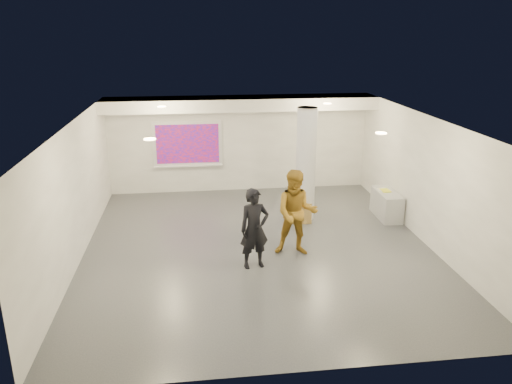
{
  "coord_description": "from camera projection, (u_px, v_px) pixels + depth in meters",
  "views": [
    {
      "loc": [
        -1.39,
        -10.63,
        4.91
      ],
      "look_at": [
        0.0,
        0.4,
        1.25
      ],
      "focal_mm": 35.0,
      "sensor_mm": 36.0,
      "label": 1
    }
  ],
  "objects": [
    {
      "name": "floor",
      "position": [
        258.0,
        248.0,
        11.71
      ],
      "size": [
        8.0,
        9.0,
        0.01
      ],
      "primitive_type": "cube",
      "color": "#3A3D42",
      "rests_on": "ground"
    },
    {
      "name": "wall_left",
      "position": [
        75.0,
        194.0,
        10.77
      ],
      "size": [
        0.01,
        9.0,
        3.0
      ],
      "primitive_type": "cube",
      "color": "silver",
      "rests_on": "floor"
    },
    {
      "name": "cardboard_front",
      "position": [
        299.0,
        215.0,
        13.14
      ],
      "size": [
        0.47,
        0.31,
        0.47
      ],
      "primitive_type": "cube",
      "rotation": [
        -0.32,
        0.0,
        -0.29
      ],
      "color": "olive",
      "rests_on": "floor"
    },
    {
      "name": "soffit_band",
      "position": [
        241.0,
        103.0,
        14.56
      ],
      "size": [
        8.0,
        1.1,
        0.36
      ],
      "primitive_type": "cube",
      "color": "silver",
      "rests_on": "ceiling"
    },
    {
      "name": "man",
      "position": [
        296.0,
        213.0,
        11.12
      ],
      "size": [
        1.08,
        0.91,
        1.97
      ],
      "primitive_type": "imported",
      "rotation": [
        0.0,
        0.0,
        -0.18
      ],
      "color": "olive",
      "rests_on": "floor"
    },
    {
      "name": "column",
      "position": [
        306.0,
        164.0,
        13.12
      ],
      "size": [
        0.52,
        0.52,
        3.0
      ],
      "primitive_type": "cylinder",
      "color": "silver",
      "rests_on": "floor"
    },
    {
      "name": "downlight_nw",
      "position": [
        161.0,
        107.0,
        12.88
      ],
      "size": [
        0.22,
        0.22,
        0.02
      ],
      "primitive_type": "cylinder",
      "color": "#E7C186",
      "rests_on": "ceiling"
    },
    {
      "name": "wall_back",
      "position": [
        239.0,
        143.0,
        15.49
      ],
      "size": [
        8.0,
        0.01,
        3.0
      ],
      "primitive_type": "cube",
      "color": "silver",
      "rests_on": "floor"
    },
    {
      "name": "downlight_ne",
      "position": [
        327.0,
        104.0,
        13.4
      ],
      "size": [
        0.22,
        0.22,
        0.02
      ],
      "primitive_type": "cylinder",
      "color": "#E7C186",
      "rests_on": "ceiling"
    },
    {
      "name": "cardboard_back",
      "position": [
        302.0,
        214.0,
        13.07
      ],
      "size": [
        0.5,
        0.09,
        0.55
      ],
      "primitive_type": "cube",
      "rotation": [
        -0.07,
        0.0,
        -0.01
      ],
      "color": "olive",
      "rests_on": "floor"
    },
    {
      "name": "credenza",
      "position": [
        387.0,
        205.0,
        13.51
      ],
      "size": [
        0.54,
        1.24,
        0.72
      ],
      "primitive_type": "cube",
      "rotation": [
        0.0,
        0.0,
        -0.02
      ],
      "color": "#9FA2A5",
      "rests_on": "floor"
    },
    {
      "name": "wall_front",
      "position": [
        300.0,
        283.0,
        7.0
      ],
      "size": [
        8.0,
        0.01,
        3.0
      ],
      "primitive_type": "cube",
      "color": "silver",
      "rests_on": "floor"
    },
    {
      "name": "postit_pad",
      "position": [
        385.0,
        190.0,
        13.48
      ],
      "size": [
        0.23,
        0.31,
        0.03
      ],
      "primitive_type": "cube",
      "rotation": [
        0.0,
        0.0,
        0.03
      ],
      "color": "#F6FF35",
      "rests_on": "credenza"
    },
    {
      "name": "downlight_sw",
      "position": [
        150.0,
        139.0,
        9.11
      ],
      "size": [
        0.22,
        0.22,
        0.02
      ],
      "primitive_type": "cylinder",
      "color": "#E7C186",
      "rests_on": "ceiling"
    },
    {
      "name": "wall_right",
      "position": [
        427.0,
        181.0,
        11.72
      ],
      "size": [
        0.01,
        9.0,
        3.0
      ],
      "primitive_type": "cube",
      "color": "silver",
      "rests_on": "floor"
    },
    {
      "name": "projection_screen",
      "position": [
        188.0,
        144.0,
        15.24
      ],
      "size": [
        2.1,
        0.13,
        1.42
      ],
      "color": "white",
      "rests_on": "wall_back"
    },
    {
      "name": "woman",
      "position": [
        254.0,
        229.0,
        10.54
      ],
      "size": [
        0.72,
        0.55,
        1.75
      ],
      "primitive_type": "imported",
      "rotation": [
        0.0,
        0.0,
        0.22
      ],
      "color": "black",
      "rests_on": "floor"
    },
    {
      "name": "papers_stack",
      "position": [
        384.0,
        190.0,
        13.54
      ],
      "size": [
        0.34,
        0.39,
        0.02
      ],
      "primitive_type": "cube",
      "rotation": [
        0.0,
        0.0,
        0.26
      ],
      "color": "silver",
      "rests_on": "credenza"
    },
    {
      "name": "downlight_se",
      "position": [
        381.0,
        133.0,
        9.63
      ],
      "size": [
        0.22,
        0.22,
        0.02
      ],
      "primitive_type": "cylinder",
      "color": "#E7C186",
      "rests_on": "ceiling"
    },
    {
      "name": "ceiling",
      "position": [
        258.0,
        121.0,
        10.78
      ],
      "size": [
        8.0,
        9.0,
        0.01
      ],
      "primitive_type": "cube",
      "color": "white",
      "rests_on": "floor"
    }
  ]
}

